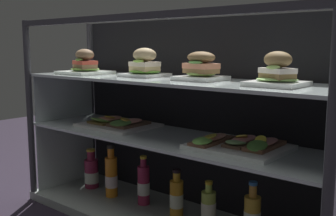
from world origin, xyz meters
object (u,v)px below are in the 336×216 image
at_px(open_sandwich_tray_center, 118,123).
at_px(plated_roll_sandwich_near_left_corner, 145,65).
at_px(plated_roll_sandwich_mid_right, 277,74).
at_px(juice_bottle_near_post, 144,185).
at_px(plated_roll_sandwich_near_right_corner, 85,65).
at_px(juice_bottle_front_second, 111,176).
at_px(open_sandwich_tray_mid_right, 238,144).
at_px(plated_roll_sandwich_left_of_center, 201,68).
at_px(juice_bottle_back_right, 91,173).
at_px(juice_bottle_front_middle, 177,197).
at_px(juice_bottle_front_fourth, 208,208).

bearing_deg(open_sandwich_tray_center, plated_roll_sandwich_near_left_corner, 3.12).
bearing_deg(open_sandwich_tray_center, plated_roll_sandwich_mid_right, -2.51).
bearing_deg(juice_bottle_near_post, plated_roll_sandwich_near_right_corner, -166.81).
bearing_deg(juice_bottle_near_post, juice_bottle_front_second, -171.81).
bearing_deg(plated_roll_sandwich_mid_right, open_sandwich_tray_mid_right, 172.75).
relative_size(plated_roll_sandwich_near_left_corner, juice_bottle_front_second, 0.68).
height_order(plated_roll_sandwich_left_of_center, juice_bottle_back_right, plated_roll_sandwich_left_of_center).
xyz_separation_m(plated_roll_sandwich_mid_right, juice_bottle_front_middle, (-0.47, 0.06, -0.56)).
relative_size(plated_roll_sandwich_mid_right, juice_bottle_back_right, 0.87).
bearing_deg(plated_roll_sandwich_near_right_corner, juice_bottle_near_post, 13.19).
relative_size(plated_roll_sandwich_near_right_corner, juice_bottle_front_middle, 1.02).
relative_size(open_sandwich_tray_center, juice_bottle_front_second, 1.33).
relative_size(plated_roll_sandwich_left_of_center, juice_bottle_near_post, 0.74).
xyz_separation_m(juice_bottle_back_right, juice_bottle_front_second, (0.18, -0.02, 0.02)).
height_order(plated_roll_sandwich_near_right_corner, juice_bottle_front_second, plated_roll_sandwich_near_right_corner).
xyz_separation_m(open_sandwich_tray_mid_right, juice_bottle_near_post, (-0.52, 0.04, -0.28)).
distance_m(plated_roll_sandwich_near_left_corner, juice_bottle_near_post, 0.56).
height_order(juice_bottle_front_second, juice_bottle_near_post, juice_bottle_front_second).
xyz_separation_m(plated_roll_sandwich_near_right_corner, plated_roll_sandwich_mid_right, (0.98, 0.02, -0.00)).
distance_m(juice_bottle_near_post, juice_bottle_front_fourth, 0.37).
bearing_deg(plated_roll_sandwich_left_of_center, juice_bottle_front_second, -179.24).
xyz_separation_m(open_sandwich_tray_center, juice_bottle_back_right, (-0.22, 0.02, -0.29)).
bearing_deg(open_sandwich_tray_center, juice_bottle_front_second, -172.23).
xyz_separation_m(plated_roll_sandwich_left_of_center, juice_bottle_near_post, (-0.33, 0.02, -0.55)).
xyz_separation_m(open_sandwich_tray_center, juice_bottle_front_fourth, (0.51, 0.02, -0.29)).
xyz_separation_m(plated_roll_sandwich_near_left_corner, juice_bottle_back_right, (-0.39, 0.01, -0.57)).
distance_m(plated_roll_sandwich_mid_right, juice_bottle_back_right, 1.18).
distance_m(open_sandwich_tray_center, juice_bottle_near_post, 0.31).
bearing_deg(plated_roll_sandwich_mid_right, juice_bottle_back_right, 177.20).
bearing_deg(juice_bottle_front_second, open_sandwich_tray_mid_right, -0.82).
xyz_separation_m(juice_bottle_front_middle, juice_bottle_front_fourth, (0.17, -0.00, -0.00)).
relative_size(plated_roll_sandwich_left_of_center, juice_bottle_front_second, 0.67).
relative_size(open_sandwich_tray_center, juice_bottle_near_post, 1.48).
bearing_deg(plated_roll_sandwich_near_right_corner, juice_bottle_front_fourth, 5.71).
relative_size(open_sandwich_tray_center, juice_bottle_back_right, 1.67).
bearing_deg(juice_bottle_front_fourth, juice_bottle_near_post, 179.21).
xyz_separation_m(plated_roll_sandwich_left_of_center, juice_bottle_back_right, (-0.70, 0.01, -0.57)).
bearing_deg(juice_bottle_near_post, open_sandwich_tray_center, -171.68).
bearing_deg(juice_bottle_back_right, juice_bottle_front_fourth, 0.08).
bearing_deg(plated_roll_sandwich_left_of_center, open_sandwich_tray_mid_right, -5.31).
bearing_deg(juice_bottle_near_post, open_sandwich_tray_mid_right, -4.17).
distance_m(juice_bottle_front_middle, juice_bottle_front_fourth, 0.17).
xyz_separation_m(open_sandwich_tray_center, juice_bottle_front_middle, (0.34, 0.02, -0.29)).
xyz_separation_m(juice_bottle_near_post, juice_bottle_front_middle, (0.20, -0.00, -0.01)).
xyz_separation_m(open_sandwich_tray_mid_right, juice_bottle_back_right, (-0.88, 0.03, -0.30)).
distance_m(open_sandwich_tray_center, juice_bottle_front_middle, 0.45).
bearing_deg(juice_bottle_front_second, juice_bottle_front_middle, 3.89).
height_order(plated_roll_sandwich_left_of_center, open_sandwich_tray_mid_right, plated_roll_sandwich_left_of_center).
distance_m(plated_roll_sandwich_near_left_corner, juice_bottle_back_right, 0.69).
bearing_deg(plated_roll_sandwich_left_of_center, juice_bottle_back_right, 178.82).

